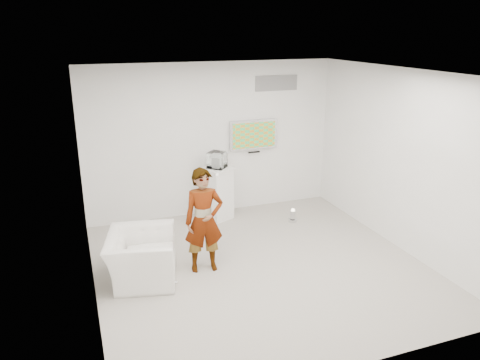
{
  "coord_description": "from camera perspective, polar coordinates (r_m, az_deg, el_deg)",
  "views": [
    {
      "loc": [
        -2.58,
        -6.1,
        3.59
      ],
      "look_at": [
        -0.12,
        0.6,
        1.27
      ],
      "focal_mm": 35.0,
      "sensor_mm": 36.0,
      "label": 1
    }
  ],
  "objects": [
    {
      "name": "vitrine",
      "position": [
        8.93,
        -2.81,
        2.46
      ],
      "size": [
        0.44,
        0.44,
        0.31
      ],
      "primitive_type": "cube",
      "rotation": [
        0.0,
        0.0,
        0.82
      ],
      "color": "white",
      "rests_on": "pedestal"
    },
    {
      "name": "armchair",
      "position": [
        7.17,
        -11.92,
        -9.17
      ],
      "size": [
        1.2,
        1.3,
        0.72
      ],
      "primitive_type": "imported",
      "rotation": [
        0.0,
        0.0,
        1.34
      ],
      "color": "silver",
      "rests_on": "room"
    },
    {
      "name": "pedestal",
      "position": [
        9.13,
        -2.75,
        -1.62
      ],
      "size": [
        0.67,
        0.67,
        1.04
      ],
      "primitive_type": "cube",
      "rotation": [
        0.0,
        0.0,
        0.43
      ],
      "color": "white",
      "rests_on": "room"
    },
    {
      "name": "console",
      "position": [
        8.94,
        -2.81,
        2.15
      ],
      "size": [
        0.15,
        0.13,
        0.21
      ],
      "primitive_type": "cube",
      "rotation": [
        0.0,
        0.0,
        0.86
      ],
      "color": "white",
      "rests_on": "pedestal"
    },
    {
      "name": "room",
      "position": [
        6.95,
        2.61,
        0.5
      ],
      "size": [
        5.01,
        5.01,
        3.0
      ],
      "color": "#A39E95",
      "rests_on": "ground"
    },
    {
      "name": "floor_uplight",
      "position": [
        9.15,
        6.45,
        -4.32
      ],
      "size": [
        0.17,
        0.17,
        0.25
      ],
      "primitive_type": "cylinder",
      "rotation": [
        0.0,
        0.0,
        0.04
      ],
      "color": "silver",
      "rests_on": "room"
    },
    {
      "name": "wii_remote",
      "position": [
        7.08,
        -2.8,
        0.58
      ],
      "size": [
        0.08,
        0.13,
        0.03
      ],
      "primitive_type": "cube",
      "rotation": [
        0.0,
        0.0,
        -0.44
      ],
      "color": "white",
      "rests_on": "person"
    },
    {
      "name": "logo_decal",
      "position": [
        9.5,
        4.47,
        11.7
      ],
      "size": [
        0.9,
        0.02,
        0.3
      ],
      "primitive_type": "cube",
      "color": "gray",
      "rests_on": "room"
    },
    {
      "name": "tv",
      "position": [
        9.44,
        1.64,
        5.54
      ],
      "size": [
        1.0,
        0.08,
        0.6
      ],
      "primitive_type": "cube",
      "color": "silver",
      "rests_on": "room"
    },
    {
      "name": "person",
      "position": [
        7.12,
        -4.43,
        -4.95
      ],
      "size": [
        0.63,
        0.44,
        1.63
      ],
      "primitive_type": "imported",
      "rotation": [
        0.0,
        0.0,
        -0.09
      ],
      "color": "silver",
      "rests_on": "room"
    }
  ]
}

